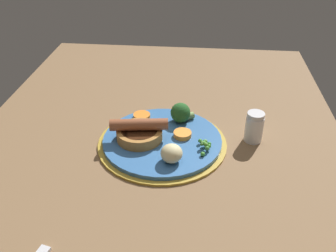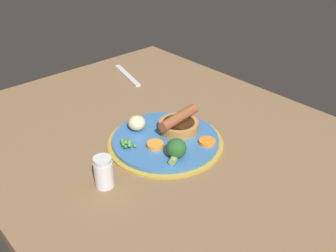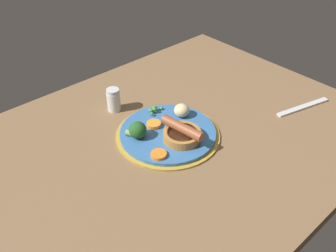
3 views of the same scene
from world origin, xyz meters
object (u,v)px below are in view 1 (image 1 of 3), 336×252
object	(u,v)px
carrot_slice_2	(183,134)
sausage_pudding	(139,132)
dinner_plate	(162,142)
pea_pile	(205,145)
potato_chunk_2	(172,153)
broccoli_floret_near	(181,113)
salt_shaker	(254,127)
carrot_slice_1	(142,116)

from	to	relation	value
carrot_slice_2	sausage_pudding	bearing A→B (deg)	-78.73
dinner_plate	sausage_pudding	distance (cm)	5.35
pea_pile	potato_chunk_2	size ratio (longest dim) A/B	1.16
dinner_plate	potato_chunk_2	size ratio (longest dim) A/B	6.40
broccoli_floret_near	salt_shaker	bearing A→B (deg)	135.46
carrot_slice_2	carrot_slice_1	bearing A→B (deg)	-124.78
potato_chunk_2	carrot_slice_1	world-z (taller)	potato_chunk_2
broccoli_floret_near	potato_chunk_2	bearing A→B (deg)	56.48
sausage_pudding	broccoli_floret_near	size ratio (longest dim) A/B	2.24
broccoli_floret_near	carrot_slice_2	size ratio (longest dim) A/B	1.43
potato_chunk_2	carrot_slice_1	distance (cm)	17.37
salt_shaker	broccoli_floret_near	bearing A→B (deg)	-104.10
dinner_plate	sausage_pudding	xyz separation A→B (cm)	(0.52, -4.67, 2.56)
pea_pile	carrot_slice_2	distance (cm)	6.22
sausage_pudding	potato_chunk_2	bearing A→B (deg)	-50.90
dinner_plate	sausage_pudding	bearing A→B (deg)	-83.65
sausage_pudding	pea_pile	distance (cm)	13.68
salt_shaker	potato_chunk_2	bearing A→B (deg)	-57.06
potato_chunk_2	salt_shaker	xyz separation A→B (cm)	(-10.60, 16.36, 0.11)
dinner_plate	carrot_slice_2	bearing A→B (deg)	106.64
dinner_plate	carrot_slice_2	size ratio (longest dim) A/B	7.14
potato_chunk_2	carrot_slice_1	size ratio (longest dim) A/B	1.10
broccoli_floret_near	carrot_slice_1	size ratio (longest dim) A/B	1.41
pea_pile	salt_shaker	size ratio (longest dim) A/B	0.73
sausage_pudding	salt_shaker	distance (cm)	23.90
sausage_pudding	potato_chunk_2	xyz separation A→B (cm)	(6.82, 7.25, 0.05)
sausage_pudding	broccoli_floret_near	distance (cm)	11.12
sausage_pudding	carrot_slice_1	xyz separation A→B (cm)	(-8.47, -0.88, -1.33)
dinner_plate	carrot_slice_1	xyz separation A→B (cm)	(-7.95, -5.54, 1.23)
potato_chunk_2	salt_shaker	world-z (taller)	salt_shaker
sausage_pudding	carrot_slice_1	bearing A→B (deg)	88.29
carrot_slice_2	salt_shaker	distance (cm)	15.01
pea_pile	dinner_plate	bearing A→B (deg)	-107.95
potato_chunk_2	carrot_slice_2	distance (cm)	8.80
potato_chunk_2	salt_shaker	distance (cm)	19.49
carrot_slice_2	salt_shaker	bearing A→B (deg)	97.79
broccoli_floret_near	potato_chunk_2	size ratio (longest dim) A/B	1.28
carrot_slice_2	broccoli_floret_near	bearing A→B (deg)	-172.65
sausage_pudding	pea_pile	xyz separation A→B (cm)	(2.33, 13.46, -0.72)
dinner_plate	pea_pile	world-z (taller)	pea_pile
pea_pile	salt_shaker	bearing A→B (deg)	121.04
pea_pile	sausage_pudding	bearing A→B (deg)	-99.81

